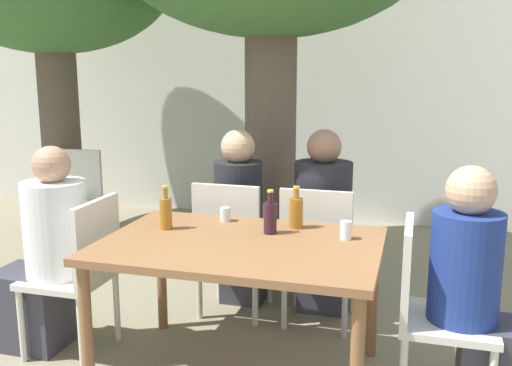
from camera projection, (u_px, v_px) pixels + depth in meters
cafe_building_wall at (337, 90)px, 6.00m from camera, size 10.00×0.08×2.80m
dining_table_front at (240, 256)px, 2.94m from camera, size 1.43×0.97×0.75m
patio_chair_0 at (81, 267)px, 3.22m from camera, size 0.44×0.44×0.91m
patio_chair_1 at (429, 305)px, 2.71m from camera, size 0.44×0.44×0.91m
patio_chair_2 at (232, 241)px, 3.72m from camera, size 0.44×0.44×0.91m
patio_chair_3 at (318, 248)px, 3.57m from camera, size 0.44×0.44×0.91m
patio_chair_4 at (73, 195)px, 5.05m from camera, size 0.44×0.44×0.91m
person_seated_0 at (45, 260)px, 3.28m from camera, size 0.58×0.36×1.21m
person_seated_1 at (483, 307)px, 2.65m from camera, size 0.56×0.32×1.20m
person_seated_2 at (242, 226)px, 3.93m from camera, size 0.32×0.56×1.23m
person_seated_3 at (324, 231)px, 3.77m from camera, size 0.37×0.59×1.25m
amber_bottle_0 at (296, 212)px, 3.16m from camera, size 0.08×0.08×0.24m
amber_bottle_1 at (166, 212)px, 3.14m from camera, size 0.07×0.07×0.25m
wine_bottle_2 at (270, 217)px, 3.06m from camera, size 0.07×0.07×0.24m
drinking_glass_0 at (225, 214)px, 3.31m from camera, size 0.06×0.06×0.08m
drinking_glass_1 at (346, 230)px, 2.96m from camera, size 0.06×0.06×0.10m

